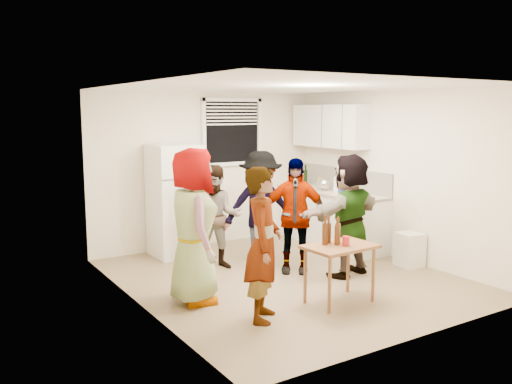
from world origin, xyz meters
TOP-DOWN VIEW (x-y plane):
  - room at (0.00, 0.00)m, footprint 4.00×4.50m
  - window at (0.45, 2.21)m, footprint 1.12×0.10m
  - refrigerator at (-0.75, 1.88)m, footprint 0.70×0.70m
  - counter_lower at (1.70, 1.15)m, footprint 0.60×2.20m
  - countertop at (1.70, 1.15)m, footprint 0.64×2.22m
  - backsplash at (1.99, 1.15)m, footprint 0.03×2.20m
  - upper_cabinets at (1.83, 1.35)m, footprint 0.34×1.60m
  - kettle at (1.65, 1.24)m, footprint 0.33×0.31m
  - paper_towel at (1.68, 0.96)m, footprint 0.11×0.11m
  - wine_bottle at (1.75, 1.89)m, footprint 0.07×0.07m
  - beer_bottle_counter at (1.60, 0.80)m, footprint 0.05×0.05m
  - blue_cup at (1.46, 0.60)m, footprint 0.09×0.09m
  - picture_frame at (1.92, 1.63)m, footprint 0.02×0.18m
  - trash_bin at (1.82, -0.47)m, footprint 0.36×0.36m
  - serving_table at (-0.02, -1.08)m, footprint 0.83×0.57m
  - beer_bottle_table at (-0.15, -0.97)m, footprint 0.07×0.07m
  - red_cup at (0.02, -1.13)m, footprint 0.08×0.08m
  - guest_grey at (-1.43, -0.16)m, footprint 1.94×1.25m
  - guest_stripe at (-1.05, -1.04)m, footprint 1.64×1.49m
  - guest_back_left at (-0.56, 0.90)m, footprint 1.34×1.62m
  - guest_back_right at (0.05, 0.71)m, footprint 1.70×1.95m
  - guest_black at (0.25, 0.19)m, footprint 1.70×1.81m
  - guest_orange at (0.79, -0.33)m, footprint 1.85×1.94m

SIDE VIEW (x-z plane):
  - room at x=0.00m, z-range -1.25..1.25m
  - serving_table at x=-0.02m, z-range -0.34..0.34m
  - guest_grey at x=-1.43m, z-range -0.28..0.28m
  - guest_stripe at x=-1.05m, z-range -0.20..0.20m
  - guest_back_left at x=-0.56m, z-range -0.28..0.28m
  - guest_back_right at x=0.05m, z-range -0.30..0.30m
  - guest_black at x=0.25m, z-range -0.19..0.19m
  - guest_orange at x=0.79m, z-range -0.24..0.24m
  - trash_bin at x=1.82m, z-range 0.01..0.49m
  - counter_lower at x=1.70m, z-range 0.00..0.86m
  - beer_bottle_table at x=-0.15m, z-range 0.55..0.81m
  - red_cup at x=0.02m, z-range 0.62..0.73m
  - refrigerator at x=-0.75m, z-range 0.00..1.70m
  - countertop at x=1.70m, z-range 0.86..0.90m
  - beer_bottle_counter at x=1.60m, z-range 0.79..1.01m
  - kettle at x=1.65m, z-range 0.79..1.01m
  - paper_towel at x=1.68m, z-range 0.78..1.02m
  - wine_bottle at x=1.75m, z-range 0.76..1.04m
  - blue_cup at x=1.46m, z-range 0.84..0.96m
  - picture_frame at x=1.92m, z-range 0.90..1.05m
  - backsplash at x=1.99m, z-range 0.90..1.26m
  - window at x=0.45m, z-range 1.32..2.38m
  - upper_cabinets at x=1.83m, z-range 1.60..2.30m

